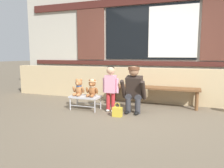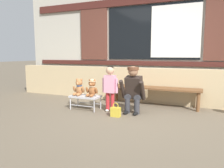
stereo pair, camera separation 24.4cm
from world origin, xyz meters
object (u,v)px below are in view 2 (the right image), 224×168
at_px(teddy_bear_plain, 79,88).
at_px(child_standing, 110,83).
at_px(adult_crouching, 134,89).
at_px(wooden_bench_long, 153,90).
at_px(teddy_bear_with_hat, 92,88).
at_px(small_display_bench, 85,97).
at_px(handbag_on_ground, 116,112).

bearing_deg(teddy_bear_plain, child_standing, 2.98).
bearing_deg(adult_crouching, wooden_bench_long, 72.47).
xyz_separation_m(teddy_bear_with_hat, adult_crouching, (0.88, 0.15, 0.01)).
xyz_separation_m(small_display_bench, teddy_bear_with_hat, (0.16, 0.00, 0.21)).
bearing_deg(handbag_on_ground, adult_crouching, 61.76).
xyz_separation_m(small_display_bench, handbag_on_ground, (0.82, -0.27, -0.17)).
height_order(wooden_bench_long, teddy_bear_plain, teddy_bear_plain).
distance_m(wooden_bench_long, child_standing, 1.13).
xyz_separation_m(wooden_bench_long, small_display_bench, (-1.28, -0.89, -0.11)).
height_order(teddy_bear_plain, adult_crouching, adult_crouching).
relative_size(wooden_bench_long, handbag_on_ground, 7.72).
bearing_deg(child_standing, wooden_bench_long, 50.27).
bearing_deg(adult_crouching, teddy_bear_plain, -172.70).
distance_m(adult_crouching, handbag_on_ground, 0.61).
bearing_deg(teddy_bear_with_hat, adult_crouching, 9.86).
xyz_separation_m(small_display_bench, child_standing, (0.57, 0.04, 0.33)).
height_order(wooden_bench_long, child_standing, child_standing).
height_order(teddy_bear_plain, teddy_bear_with_hat, same).
bearing_deg(child_standing, teddy_bear_with_hat, -174.78).
distance_m(small_display_bench, handbag_on_ground, 0.88).
bearing_deg(teddy_bear_with_hat, teddy_bear_plain, -179.87).
xyz_separation_m(small_display_bench, teddy_bear_plain, (-0.16, 0.00, 0.20)).
distance_m(child_standing, adult_crouching, 0.50).
bearing_deg(wooden_bench_long, teddy_bear_plain, -148.12).
distance_m(teddy_bear_plain, child_standing, 0.74).
distance_m(wooden_bench_long, teddy_bear_with_hat, 1.43).
bearing_deg(small_display_bench, child_standing, 3.96).
relative_size(teddy_bear_plain, adult_crouching, 0.38).
xyz_separation_m(teddy_bear_with_hat, handbag_on_ground, (0.66, -0.27, -0.38)).
relative_size(wooden_bench_long, child_standing, 2.19).
bearing_deg(teddy_bear_plain, handbag_on_ground, -15.32).
bearing_deg(child_standing, small_display_bench, -176.04).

